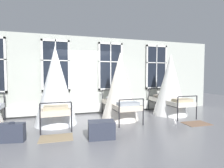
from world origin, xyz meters
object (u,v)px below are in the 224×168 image
Objects in this scene: cot_third at (120,87)px; travel_trunk at (101,130)px; cot_second at (56,87)px; suitcase_dark at (12,132)px; cot_fourth at (170,85)px.

cot_third is 3.64× the size of travel_trunk.
cot_second is 3.84× the size of travel_trunk.
travel_trunk is at bearing -0.25° from suitcase_dark.
suitcase_dark is (-5.23, -1.33, -0.91)m from cot_fourth.
cot_fourth reaches higher than cot_third.
travel_trunk is at bearing 117.40° from cot_fourth.
suitcase_dark is 2.08m from travel_trunk.
cot_fourth reaches higher than travel_trunk.
cot_fourth is 5.48m from suitcase_dark.
cot_third reaches higher than suitcase_dark.
cot_third reaches higher than travel_trunk.
travel_trunk is at bearing 145.24° from cot_third.
travel_trunk is (-1.07, -1.62, -0.91)m from cot_third.
cot_second reaches higher than cot_fourth.
cot_third is at bearing 32.02° from suitcase_dark.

